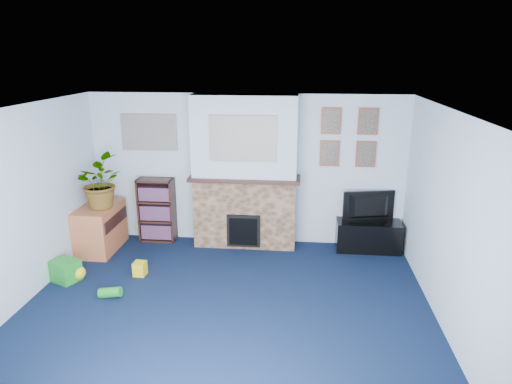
# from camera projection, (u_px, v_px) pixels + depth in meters

# --- Properties ---
(floor) EXTENTS (5.00, 4.50, 0.01)m
(floor) POSITION_uv_depth(u_px,v_px,m) (225.00, 312.00, 5.48)
(floor) COLOR #0D1934
(floor) RESTS_ON ground
(ceiling) EXTENTS (5.00, 4.50, 0.01)m
(ceiling) POSITION_uv_depth(u_px,v_px,m) (220.00, 111.00, 4.78)
(ceiling) COLOR white
(ceiling) RESTS_ON wall_back
(wall_back) EXTENTS (5.00, 0.04, 2.40)m
(wall_back) POSITION_uv_depth(u_px,v_px,m) (246.00, 170.00, 7.27)
(wall_back) COLOR silver
(wall_back) RESTS_ON ground
(wall_front) EXTENTS (5.00, 0.04, 2.40)m
(wall_front) POSITION_uv_depth(u_px,v_px,m) (165.00, 338.00, 2.99)
(wall_front) COLOR silver
(wall_front) RESTS_ON ground
(wall_left) EXTENTS (0.04, 4.50, 2.40)m
(wall_left) POSITION_uv_depth(u_px,v_px,m) (13.00, 211.00, 5.36)
(wall_left) COLOR silver
(wall_left) RESTS_ON ground
(wall_right) EXTENTS (0.04, 4.50, 2.40)m
(wall_right) POSITION_uv_depth(u_px,v_px,m) (452.00, 227.00, 4.89)
(wall_right) COLOR silver
(wall_right) RESTS_ON ground
(chimney_breast) EXTENTS (1.72, 0.50, 2.40)m
(chimney_breast) POSITION_uv_depth(u_px,v_px,m) (245.00, 174.00, 7.08)
(chimney_breast) COLOR brown
(chimney_breast) RESTS_ON ground
(collage_main) EXTENTS (1.00, 0.03, 0.68)m
(collage_main) POSITION_uv_depth(u_px,v_px,m) (243.00, 139.00, 6.70)
(collage_main) COLOR gray
(collage_main) RESTS_ON chimney_breast
(collage_left) EXTENTS (0.90, 0.03, 0.58)m
(collage_left) POSITION_uv_depth(u_px,v_px,m) (149.00, 132.00, 7.23)
(collage_left) COLOR gray
(collage_left) RESTS_ON wall_back
(portrait_tl) EXTENTS (0.30, 0.03, 0.40)m
(portrait_tl) POSITION_uv_depth(u_px,v_px,m) (331.00, 121.00, 6.89)
(portrait_tl) COLOR brown
(portrait_tl) RESTS_ON wall_back
(portrait_tr) EXTENTS (0.30, 0.03, 0.40)m
(portrait_tr) POSITION_uv_depth(u_px,v_px,m) (368.00, 122.00, 6.84)
(portrait_tr) COLOR brown
(portrait_tr) RESTS_ON wall_back
(portrait_bl) EXTENTS (0.30, 0.03, 0.40)m
(portrait_bl) POSITION_uv_depth(u_px,v_px,m) (330.00, 153.00, 7.04)
(portrait_bl) COLOR brown
(portrait_bl) RESTS_ON wall_back
(portrait_br) EXTENTS (0.30, 0.03, 0.40)m
(portrait_br) POSITION_uv_depth(u_px,v_px,m) (366.00, 154.00, 6.99)
(portrait_br) COLOR brown
(portrait_br) RESTS_ON wall_back
(tv_stand) EXTENTS (0.99, 0.42, 0.47)m
(tv_stand) POSITION_uv_depth(u_px,v_px,m) (368.00, 236.00, 7.16)
(tv_stand) COLOR black
(tv_stand) RESTS_ON ground
(television) EXTENTS (0.82, 0.27, 0.47)m
(television) POSITION_uv_depth(u_px,v_px,m) (370.00, 207.00, 7.04)
(television) COLOR black
(television) RESTS_ON tv_stand
(bookshelf) EXTENTS (0.58, 0.28, 1.05)m
(bookshelf) POSITION_uv_depth(u_px,v_px,m) (157.00, 211.00, 7.47)
(bookshelf) COLOR black
(bookshelf) RESTS_ON ground
(sideboard) EXTENTS (0.51, 0.92, 0.72)m
(sideboard) POSITION_uv_depth(u_px,v_px,m) (101.00, 228.00, 7.15)
(sideboard) COLOR #BA623B
(sideboard) RESTS_ON ground
(potted_plant) EXTENTS (0.94, 0.95, 0.80)m
(potted_plant) POSITION_uv_depth(u_px,v_px,m) (97.00, 182.00, 6.87)
(potted_plant) COLOR #26661E
(potted_plant) RESTS_ON sideboard
(mantel_clock) EXTENTS (0.09, 0.06, 0.13)m
(mantel_clock) POSITION_uv_depth(u_px,v_px,m) (244.00, 173.00, 7.02)
(mantel_clock) COLOR gold
(mantel_clock) RESTS_ON chimney_breast
(mantel_candle) EXTENTS (0.05, 0.05, 0.17)m
(mantel_candle) POSITION_uv_depth(u_px,v_px,m) (263.00, 172.00, 6.99)
(mantel_candle) COLOR #B2BFC6
(mantel_candle) RESTS_ON chimney_breast
(mantel_teddy) EXTENTS (0.13, 0.13, 0.13)m
(mantel_teddy) POSITION_uv_depth(u_px,v_px,m) (212.00, 172.00, 7.07)
(mantel_teddy) COLOR gray
(mantel_teddy) RESTS_ON chimney_breast
(mantel_can) EXTENTS (0.06, 0.06, 0.12)m
(mantel_can) POSITION_uv_depth(u_px,v_px,m) (292.00, 174.00, 6.96)
(mantel_can) COLOR yellow
(mantel_can) RESTS_ON chimney_breast
(green_crate) EXTENTS (0.45, 0.41, 0.29)m
(green_crate) POSITION_uv_depth(u_px,v_px,m) (65.00, 271.00, 6.22)
(green_crate) COLOR #198C26
(green_crate) RESTS_ON ground
(toy_ball) EXTENTS (0.20, 0.20, 0.20)m
(toy_ball) POSITION_uv_depth(u_px,v_px,m) (78.00, 273.00, 6.25)
(toy_ball) COLOR yellow
(toy_ball) RESTS_ON ground
(toy_block) EXTENTS (0.17, 0.17, 0.20)m
(toy_block) POSITION_uv_depth(u_px,v_px,m) (140.00, 268.00, 6.37)
(toy_block) COLOR yellow
(toy_block) RESTS_ON ground
(toy_tube) EXTENTS (0.30, 0.13, 0.17)m
(toy_tube) POSITION_uv_depth(u_px,v_px,m) (110.00, 292.00, 5.80)
(toy_tube) COLOR #198C26
(toy_tube) RESTS_ON ground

